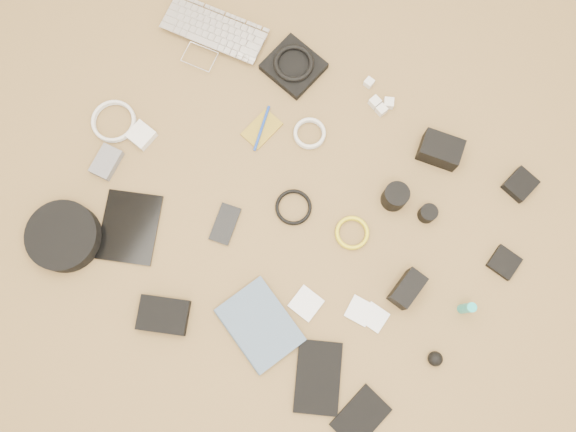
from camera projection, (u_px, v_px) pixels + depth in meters
The scene contains 33 objects.
laptop at pixel (208, 43), 1.90m from camera, with size 0.35×0.25×0.03m, color silver.
headphone_pouch at pixel (294, 66), 1.88m from camera, with size 0.17×0.16×0.03m, color black.
headphones at pixel (294, 63), 1.86m from camera, with size 0.14×0.14×0.02m, color black.
charger_a at pixel (369, 83), 1.87m from camera, with size 0.03×0.03×0.03m, color silver.
charger_b at pixel (381, 110), 1.85m from camera, with size 0.03×0.03×0.03m, color silver.
charger_c at pixel (389, 103), 1.86m from camera, with size 0.03×0.03×0.03m, color silver.
charger_d at pixel (375, 102), 1.86m from camera, with size 0.03×0.03×0.03m, color silver.
dslr_camera at pixel (440, 150), 1.80m from camera, with size 0.13×0.09×0.07m, color black.
lens_pouch at pixel (520, 185), 1.80m from camera, with size 0.08×0.09×0.03m, color black.
notebook_olive at pixel (262, 129), 1.85m from camera, with size 0.08×0.12×0.01m, color olive.
pen_blue at pixel (262, 128), 1.84m from camera, with size 0.01×0.01×0.16m, color #13339A.
cable_white_a at pixel (310, 134), 1.84m from camera, with size 0.11×0.11×0.01m, color silver.
lens_a at pixel (395, 197), 1.76m from camera, with size 0.08×0.08×0.08m, color black.
lens_b at pixel (428, 213), 1.77m from camera, with size 0.06×0.06×0.05m, color black.
card_reader at pixel (504, 262), 1.75m from camera, with size 0.08×0.08×0.02m, color black.
power_brick at pixel (142, 135), 1.83m from camera, with size 0.07×0.07×0.03m, color silver.
cable_white_b at pixel (114, 122), 1.85m from camera, with size 0.15×0.15×0.01m, color silver.
cable_black at pixel (293, 208), 1.79m from camera, with size 0.12×0.12×0.01m, color black.
cable_yellow at pixel (352, 233), 1.77m from camera, with size 0.11×0.11×0.01m, color gold.
flash at pixel (407, 289), 1.70m from camera, with size 0.06×0.11×0.08m, color black.
lens_cleaner at pixel (467, 308), 1.68m from camera, with size 0.03×0.03×0.10m, color #19A6A4.
battery_charger at pixel (106, 162), 1.81m from camera, with size 0.07×0.10×0.03m, color #5E5F63.
tablet at pixel (130, 227), 1.78m from camera, with size 0.18×0.23×0.01m, color black.
phone at pixel (225, 224), 1.78m from camera, with size 0.07×0.13×0.01m, color black.
filter_case_left at pixel (306, 303), 1.73m from camera, with size 0.08×0.08×0.01m, color silver.
filter_case_mid at pixel (360, 311), 1.72m from camera, with size 0.07×0.07×0.01m, color silver.
filter_case_right at pixel (374, 317), 1.72m from camera, with size 0.07×0.07×0.01m, color silver.
air_blower at pixel (435, 359), 1.67m from camera, with size 0.04×0.04×0.04m, color black.
headphone_case at pixel (64, 236), 1.74m from camera, with size 0.22×0.22×0.06m, color black.
drive_case at pixel (163, 315), 1.71m from camera, with size 0.15×0.11×0.04m, color black.
paperback at pixel (236, 343), 1.70m from camera, with size 0.18×0.24×0.02m, color #435871.
notebook_black_a at pixel (318, 377), 1.68m from camera, with size 0.13×0.21×0.02m, color black.
notebook_black_b at pixel (361, 417), 1.66m from camera, with size 0.11×0.16×0.01m, color black.
Camera 1 is at (0.22, -0.33, 1.75)m, focal length 35.00 mm.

